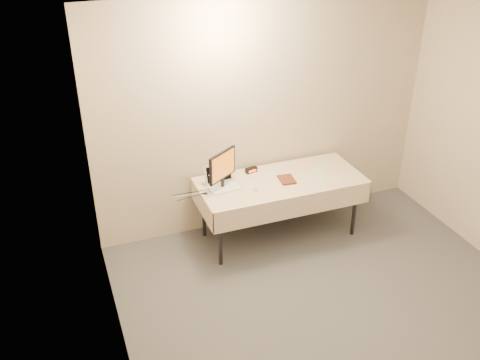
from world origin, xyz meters
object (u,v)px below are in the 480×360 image
object	(u,v)px
laptop	(222,181)
monitor	(222,167)
book	(280,172)
table	(280,185)

from	to	relation	value
laptop	monitor	bearing A→B (deg)	-103.69
book	monitor	bearing A→B (deg)	179.90
table	book	world-z (taller)	book
monitor	book	size ratio (longest dim) A/B	1.97
monitor	book	distance (m)	0.66
laptop	book	size ratio (longest dim) A/B	1.59
table	book	size ratio (longest dim) A/B	8.41
table	book	distance (m)	0.18
laptop	book	xyz separation A→B (m)	(0.64, -0.13, 0.06)
table	book	bearing A→B (deg)	-129.87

